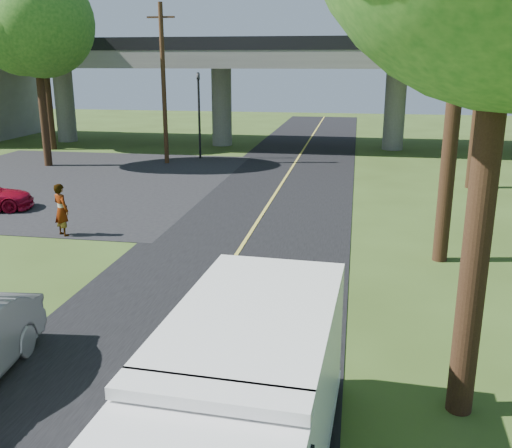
% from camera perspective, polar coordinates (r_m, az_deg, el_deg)
% --- Properties ---
extents(ground, '(120.00, 120.00, 0.00)m').
position_cam_1_polar(ground, '(10.63, -11.72, -17.79)').
color(ground, '#344819').
rests_on(ground, ground).
extents(road, '(7.00, 90.00, 0.02)m').
position_cam_1_polar(road, '(19.39, -0.97, -1.55)').
color(road, black).
rests_on(road, ground).
extents(parking_lot, '(16.00, 18.00, 0.01)m').
position_cam_1_polar(parking_lot, '(30.47, -18.77, 4.07)').
color(parking_lot, black).
rests_on(parking_lot, ground).
extents(lane_line, '(0.12, 90.00, 0.01)m').
position_cam_1_polar(lane_line, '(19.38, -0.97, -1.50)').
color(lane_line, gold).
rests_on(lane_line, road).
extents(overpass, '(54.00, 10.00, 7.30)m').
position_cam_1_polar(overpass, '(40.32, 5.09, 14.08)').
color(overpass, slate).
rests_on(overpass, ground).
extents(traffic_signal, '(0.18, 0.22, 5.20)m').
position_cam_1_polar(traffic_signal, '(35.55, -5.73, 11.63)').
color(traffic_signal, black).
rests_on(traffic_signal, ground).
extents(utility_pole, '(1.60, 0.26, 9.00)m').
position_cam_1_polar(utility_pole, '(34.01, -9.23, 13.67)').
color(utility_pole, '#472D19').
rests_on(utility_pole, ground).
extents(tree_right_far, '(5.77, 5.67, 10.99)m').
position_cam_1_polar(tree_right_far, '(28.66, 22.76, 19.73)').
color(tree_right_far, '#382314').
rests_on(tree_right_far, ground).
extents(tree_left_lot, '(5.60, 5.50, 10.50)m').
position_cam_1_polar(tree_left_lot, '(34.68, -21.14, 18.37)').
color(tree_left_lot, '#382314').
rests_on(tree_left_lot, ground).
extents(tree_left_far, '(5.26, 5.16, 9.89)m').
position_cam_1_polar(tree_left_far, '(41.35, -20.44, 17.25)').
color(tree_left_far, '#382314').
rests_on(tree_left_far, ground).
extents(step_van, '(2.52, 6.16, 2.54)m').
position_cam_1_polar(step_van, '(8.02, -1.26, -17.90)').
color(step_van, white).
rests_on(step_van, ground).
extents(pedestrian, '(0.80, 0.72, 1.84)m').
position_cam_1_polar(pedestrian, '(20.72, -18.89, 1.34)').
color(pedestrian, gray).
rests_on(pedestrian, ground).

